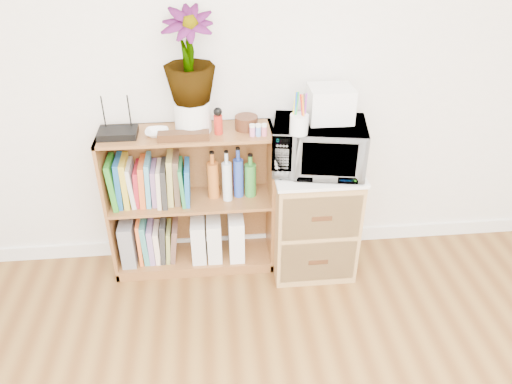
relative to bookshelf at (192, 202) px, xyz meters
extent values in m
cube|color=white|center=(0.35, 0.14, -0.42)|extent=(4.00, 0.02, 0.10)
cube|color=brown|center=(0.00, 0.00, 0.00)|extent=(1.00, 0.30, 0.95)
cube|color=#9E7542|center=(0.75, -0.08, -0.12)|extent=(0.50, 0.45, 0.70)
imported|color=silver|center=(0.75, -0.08, 0.39)|extent=(0.57, 0.44, 0.29)
cylinder|color=white|center=(0.61, -0.20, 0.59)|extent=(0.10, 0.10, 0.11)
cube|color=white|center=(0.81, -0.04, 0.63)|extent=(0.24, 0.20, 0.19)
cube|color=black|center=(-0.37, -0.02, 0.49)|extent=(0.21, 0.15, 0.04)
imported|color=white|center=(-0.16, -0.03, 0.49)|extent=(0.13, 0.13, 0.03)
cylinder|color=silver|center=(0.04, 0.02, 0.56)|extent=(0.21, 0.21, 0.17)
imported|color=#386829|center=(0.04, 0.02, 0.90)|extent=(0.28, 0.28, 0.50)
cube|color=#321C0D|center=(-0.01, -0.10, 0.50)|extent=(0.28, 0.07, 0.05)
cylinder|color=#A81F14|center=(0.18, -0.04, 0.53)|extent=(0.05, 0.05, 0.11)
cylinder|color=#3D1F10|center=(0.34, 0.01, 0.51)|extent=(0.13, 0.13, 0.08)
cube|color=pink|center=(0.40, -0.09, 0.50)|extent=(0.11, 0.04, 0.06)
cube|color=slate|center=(-0.41, 0.00, -0.26)|extent=(0.09, 0.23, 0.29)
cube|color=silver|center=(0.03, -0.01, -0.26)|extent=(0.09, 0.22, 0.28)
cube|color=silver|center=(0.13, -0.01, -0.26)|extent=(0.09, 0.23, 0.28)
cube|color=white|center=(0.27, -0.01, -0.26)|extent=(0.09, 0.24, 0.30)
cube|color=#267C21|center=(-0.44, 0.00, 0.17)|extent=(0.05, 0.20, 0.30)
cube|color=#164D87|center=(-0.41, 0.00, 0.17)|extent=(0.04, 0.20, 0.30)
cube|color=gold|center=(-0.37, 0.00, 0.17)|extent=(0.03, 0.20, 0.29)
cube|color=#B8B8B2|center=(-0.34, 0.00, 0.15)|extent=(0.04, 0.20, 0.26)
cube|color=maroon|center=(-0.31, 0.00, 0.14)|extent=(0.04, 0.20, 0.24)
cube|color=#D15A25|center=(-0.28, 0.00, 0.16)|extent=(0.05, 0.20, 0.27)
cube|color=teal|center=(-0.24, 0.00, 0.17)|extent=(0.04, 0.20, 0.29)
cube|color=#8B6192|center=(-0.21, 0.00, 0.14)|extent=(0.04, 0.20, 0.24)
cube|color=beige|center=(-0.18, 0.00, 0.15)|extent=(0.04, 0.20, 0.25)
cube|color=#252525|center=(-0.15, 0.00, 0.15)|extent=(0.03, 0.20, 0.26)
cube|color=tan|center=(-0.11, 0.00, 0.18)|extent=(0.05, 0.20, 0.30)
cube|color=brown|center=(-0.08, 0.00, 0.17)|extent=(0.04, 0.20, 0.29)
cube|color=#207B41|center=(-0.04, 0.00, 0.15)|extent=(0.03, 0.20, 0.25)
cube|color=#1A5BA0|center=(-0.01, 0.00, 0.15)|extent=(0.04, 0.20, 0.25)
cylinder|color=#B65E22|center=(0.14, 0.00, 0.17)|extent=(0.07, 0.07, 0.30)
cylinder|color=silver|center=(0.22, 0.00, 0.19)|extent=(0.06, 0.06, 0.32)
cylinder|color=#2543AE|center=(0.29, 0.00, 0.18)|extent=(0.06, 0.06, 0.32)
cylinder|color=#2E802E|center=(0.37, 0.00, 0.16)|extent=(0.07, 0.07, 0.27)
cube|color=orange|center=(-0.34, 0.00, -0.26)|extent=(0.02, 0.19, 0.30)
cube|color=teal|center=(-0.31, 0.00, -0.26)|extent=(0.04, 0.19, 0.29)
cube|color=#906FA7|center=(-0.27, 0.00, -0.28)|extent=(0.04, 0.19, 0.25)
cube|color=beige|center=(-0.23, 0.00, -0.29)|extent=(0.04, 0.19, 0.23)
cube|color=#2A2A2A|center=(-0.20, 0.00, -0.26)|extent=(0.05, 0.19, 0.29)
cube|color=olive|center=(-0.16, 0.00, -0.29)|extent=(0.04, 0.19, 0.23)
cube|color=brown|center=(-0.13, 0.00, -0.28)|extent=(0.06, 0.19, 0.25)
camera|label=1|loc=(0.15, -2.60, 1.67)|focal=35.00mm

